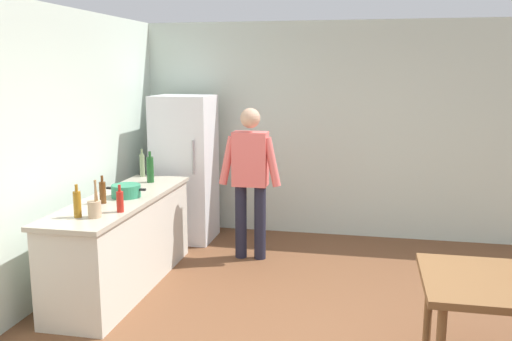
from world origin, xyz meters
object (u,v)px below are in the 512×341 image
refrigerator (185,168)px  cooking_pot (126,191)px  bottle_wine_green (150,169)px  bottle_vinegar_tall (142,165)px  bottle_oil_amber (77,204)px  bottle_sauce_red (120,201)px  utensil_jar (95,208)px  person (250,173)px  bottle_beer_brown (103,192)px

refrigerator → cooking_pot: size_ratio=4.50×
bottle_wine_green → bottle_vinegar_tall: bearing=127.1°
refrigerator → bottle_vinegar_tall: bearing=-117.7°
bottle_oil_amber → bottle_sauce_red: size_ratio=1.17×
bottle_vinegar_tall → bottle_wine_green: bearing=-52.9°
bottle_oil_amber → utensil_jar: bearing=7.8°
refrigerator → bottle_vinegar_tall: size_ratio=5.62×
utensil_jar → bottle_wine_green: (-0.10, 1.44, 0.07)m
cooking_pot → bottle_vinegar_tall: (-0.25, 0.99, 0.08)m
person → bottle_vinegar_tall: 1.26m
refrigerator → bottle_sauce_red: refrigerator is taller
person → bottle_wine_green: (-1.04, -0.32, 0.07)m
cooking_pot → bottle_wine_green: bottle_wine_green is taller
bottle_oil_amber → bottle_sauce_red: (0.27, 0.23, -0.02)m
bottle_beer_brown → bottle_sauce_red: bearing=-41.2°
utensil_jar → bottle_vinegar_tall: 1.76m
person → cooking_pot: bearing=-134.6°
bottle_beer_brown → bottle_sauce_red: size_ratio=1.08×
bottle_wine_green → utensil_jar: bearing=-86.0°
refrigerator → bottle_wine_green: refrigerator is taller
bottle_vinegar_tall → bottle_wine_green: size_ratio=0.94×
person → bottle_vinegar_tall: (-1.26, -0.03, 0.06)m
cooking_pot → utensil_jar: utensil_jar is taller
bottle_vinegar_tall → bottle_oil_amber: bearing=-84.4°
cooking_pot → bottle_beer_brown: (-0.10, -0.28, 0.05)m
bottle_beer_brown → utensil_jar: bearing=-70.6°
person → bottle_beer_brown: person is taller
refrigerator → person: refrigerator is taller
utensil_jar → refrigerator: bearing=90.2°
bottle_oil_amber → bottle_sauce_red: bearing=39.6°
cooking_pot → utensil_jar: 0.75m
refrigerator → bottle_wine_green: (-0.09, -0.87, 0.15)m
bottle_sauce_red → person: bearing=62.4°
utensil_jar → bottle_oil_amber: bearing=-172.2°
refrigerator → utensil_jar: refrigerator is taller
bottle_wine_green → bottle_sauce_red: (0.23, -1.24, -0.05)m
bottle_vinegar_tall → cooking_pot: bearing=-75.6°
person → bottle_vinegar_tall: person is taller
person → bottle_vinegar_tall: size_ratio=5.31×
person → utensil_jar: bearing=-118.1°
cooking_pot → bottle_oil_amber: 0.77m
person → bottle_wine_green: size_ratio=5.00×
utensil_jar → bottle_wine_green: bearing=94.0°
refrigerator → person: 1.10m
person → refrigerator: bearing=149.8°
utensil_jar → bottle_beer_brown: utensil_jar is taller
bottle_oil_amber → bottle_beer_brown: bottle_oil_amber is taller
refrigerator → bottle_sauce_red: 2.12m
utensil_jar → person: bearing=61.9°
bottle_oil_amber → refrigerator: bearing=86.7°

